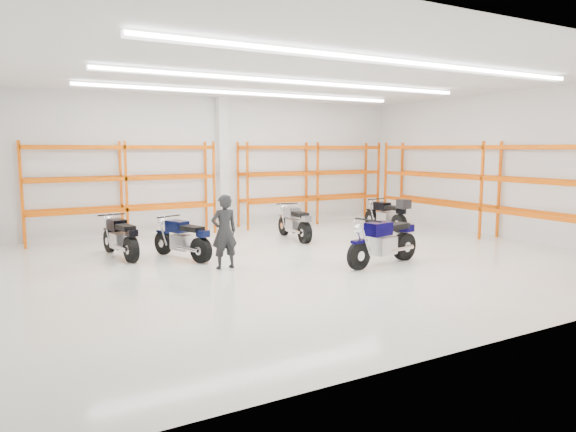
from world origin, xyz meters
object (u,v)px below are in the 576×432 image
structural_column (223,164)px  motorcycle_back_c (295,223)px  standing_man (224,232)px  motorcycle_back_d (388,215)px  motorcycle_main (386,242)px  motorcycle_back_b (184,240)px  motorcycle_back_a (121,238)px

structural_column → motorcycle_back_c: bearing=-70.7°
standing_man → motorcycle_back_c: bearing=-144.6°
motorcycle_back_d → structural_column: 5.94m
motorcycle_main → structural_column: size_ratio=0.52×
motorcycle_back_d → motorcycle_back_c: bearing=-179.4°
motorcycle_back_d → standing_man: (-7.00, -2.55, 0.33)m
motorcycle_back_b → standing_man: standing_man is taller
motorcycle_back_a → motorcycle_back_c: 5.19m
motorcycle_back_c → motorcycle_main: bearing=-86.5°
motorcycle_main → motorcycle_back_d: motorcycle_main is taller
motorcycle_back_a → motorcycle_back_c: size_ratio=0.99×
motorcycle_main → standing_man: standing_man is taller
motorcycle_back_b → motorcycle_back_c: 3.98m
motorcycle_back_b → structural_column: structural_column is taller
motorcycle_main → structural_column: bearing=100.7°
motorcycle_back_a → standing_man: size_ratio=1.25×
standing_man → motorcycle_back_d: bearing=-161.7°
motorcycle_main → motorcycle_back_b: motorcycle_main is taller
motorcycle_back_b → standing_man: (0.51, -1.45, 0.37)m
motorcycle_back_b → structural_column: 5.31m
motorcycle_back_d → structural_column: (-4.77, 3.09, 1.71)m
motorcycle_back_c → standing_man: standing_man is taller
motorcycle_back_a → motorcycle_main: bearing=-35.4°
structural_column → motorcycle_back_a: bearing=-141.6°
motorcycle_back_d → standing_man: standing_man is taller
motorcycle_main → motorcycle_back_a: 6.66m
motorcycle_main → motorcycle_back_a: bearing=144.6°
motorcycle_back_c → motorcycle_back_d: motorcycle_back_d is taller
motorcycle_back_b → structural_column: (2.75, 4.19, 1.76)m
motorcycle_main → motorcycle_back_d: (3.43, 4.01, -0.00)m
motorcycle_main → motorcycle_back_a: (-5.43, 3.86, -0.04)m
motorcycle_back_a → standing_man: (1.87, -2.40, 0.36)m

